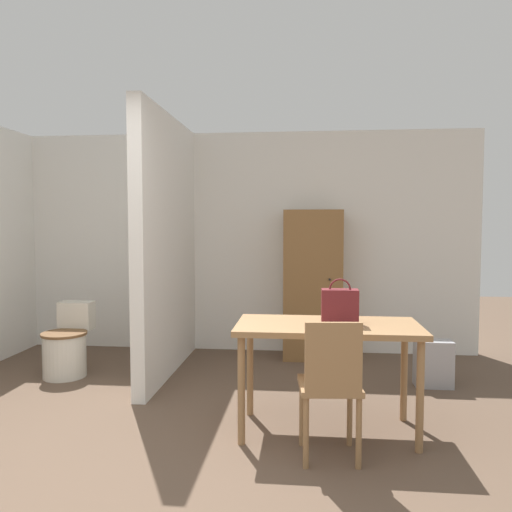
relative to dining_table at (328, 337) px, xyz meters
The scene contains 9 objects.
ground_plane 1.65m from the dining_table, 135.20° to the right, with size 16.00×16.00×0.00m, color brown.
wall_back 2.58m from the dining_table, 115.07° to the left, with size 5.66×0.12×2.50m.
partition_wall 2.07m from the dining_table, 139.13° to the left, with size 0.12×1.84×2.50m.
dining_table is the anchor object (origin of this frame).
wooden_chair 0.48m from the dining_table, 90.03° to the right, with size 0.40×0.40×0.89m.
toilet 2.71m from the dining_table, 156.14° to the left, with size 0.42×0.57×0.68m.
handbag 0.23m from the dining_table, ahead, with size 0.25×0.12×0.32m.
wooden_cabinet 1.98m from the dining_table, 92.29° to the left, with size 0.63×0.47×1.61m.
space_heater 1.54m from the dining_table, 47.50° to the left, with size 0.32×0.19×0.42m.
Camera 1 is at (0.91, -2.40, 1.46)m, focal length 35.00 mm.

